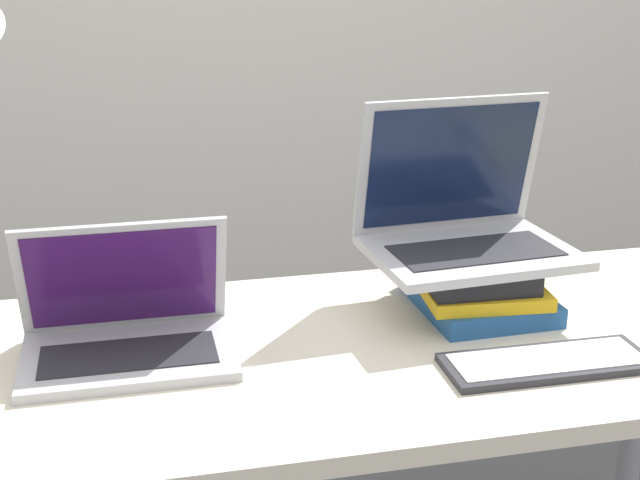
{
  "coord_description": "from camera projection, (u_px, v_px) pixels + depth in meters",
  "views": [
    {
      "loc": [
        -0.34,
        -0.94,
        1.38
      ],
      "look_at": [
        -0.06,
        0.31,
        0.94
      ],
      "focal_mm": 50.0,
      "sensor_mm": 36.0,
      "label": 1
    }
  ],
  "objects": [
    {
      "name": "desk",
      "position": [
        353.0,
        394.0,
        1.46
      ],
      "size": [
        1.53,
        0.63,
        0.76
      ],
      "color": "beige",
      "rests_on": "ground_plane"
    },
    {
      "name": "laptop_left",
      "position": [
        127.0,
        329.0,
        1.38
      ],
      "size": [
        0.32,
        0.22,
        0.22
      ],
      "color": "#B2B2B7",
      "rests_on": "desk"
    },
    {
      "name": "book_stack",
      "position": [
        475.0,
        284.0,
        1.55
      ],
      "size": [
        0.23,
        0.26,
        0.1
      ],
      "color": "#235693",
      "rests_on": "desk"
    },
    {
      "name": "laptop_on_books",
      "position": [
        464.0,
        223.0,
        1.55
      ],
      "size": [
        0.36,
        0.28,
        0.26
      ],
      "color": "#B2B2B7",
      "rests_on": "book_stack"
    },
    {
      "name": "wireless_keyboard",
      "position": [
        547.0,
        362.0,
        1.35
      ],
      "size": [
        0.32,
        0.12,
        0.01
      ],
      "color": "#28282D",
      "rests_on": "desk"
    }
  ]
}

